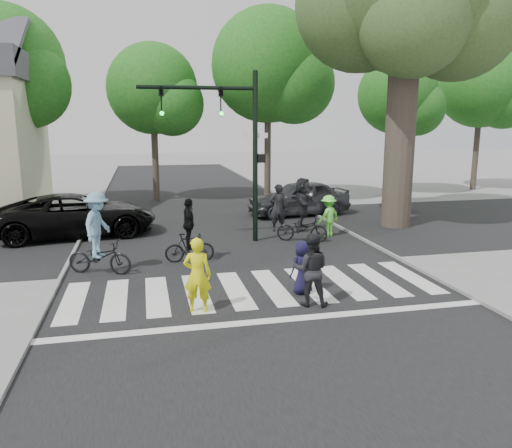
{
  "coord_description": "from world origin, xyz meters",
  "views": [
    {
      "loc": [
        -2.72,
        -11.11,
        4.27
      ],
      "look_at": [
        0.5,
        3.0,
        1.3
      ],
      "focal_mm": 35.0,
      "sensor_mm": 36.0,
      "label": 1
    }
  ],
  "objects": [
    {
      "name": "ground",
      "position": [
        0.0,
        0.0,
        0.0
      ],
      "size": [
        120.0,
        120.0,
        0.0
      ],
      "primitive_type": "plane",
      "color": "gray",
      "rests_on": "ground"
    },
    {
      "name": "road_stem",
      "position": [
        0.0,
        5.0,
        0.01
      ],
      "size": [
        10.0,
        70.0,
        0.01
      ],
      "primitive_type": "cube",
      "color": "black",
      "rests_on": "ground"
    },
    {
      "name": "road_cross",
      "position": [
        0.0,
        8.0,
        0.01
      ],
      "size": [
        70.0,
        10.0,
        0.01
      ],
      "primitive_type": "cube",
      "color": "black",
      "rests_on": "ground"
    },
    {
      "name": "curb_left",
      "position": [
        -5.05,
        5.0,
        0.05
      ],
      "size": [
        0.1,
        70.0,
        0.1
      ],
      "primitive_type": "cube",
      "color": "gray",
      "rests_on": "ground"
    },
    {
      "name": "curb_right",
      "position": [
        5.05,
        5.0,
        0.05
      ],
      "size": [
        0.1,
        70.0,
        0.1
      ],
      "primitive_type": "cube",
      "color": "gray",
      "rests_on": "ground"
    },
    {
      "name": "crosswalk",
      "position": [
        0.0,
        0.66,
        0.01
      ],
      "size": [
        10.0,
        3.85,
        0.01
      ],
      "color": "silver",
      "rests_on": "ground"
    },
    {
      "name": "traffic_signal",
      "position": [
        0.35,
        6.2,
        3.9
      ],
      "size": [
        4.45,
        0.29,
        6.0
      ],
      "color": "black",
      "rests_on": "ground"
    },
    {
      "name": "bg_tree_1",
      "position": [
        -8.7,
        15.48,
        6.65
      ],
      "size": [
        6.09,
        5.8,
        9.8
      ],
      "color": "brown",
      "rests_on": "ground"
    },
    {
      "name": "bg_tree_2",
      "position": [
        -1.76,
        16.62,
        5.78
      ],
      "size": [
        5.04,
        4.8,
        8.4
      ],
      "color": "brown",
      "rests_on": "ground"
    },
    {
      "name": "bg_tree_3",
      "position": [
        4.31,
        15.27,
        6.94
      ],
      "size": [
        6.3,
        6.0,
        10.2
      ],
      "color": "brown",
      "rests_on": "ground"
    },
    {
      "name": "bg_tree_4",
      "position": [
        12.23,
        16.12,
        5.64
      ],
      "size": [
        4.83,
        4.6,
        8.15
      ],
      "color": "brown",
      "rests_on": "ground"
    },
    {
      "name": "bg_tree_5",
      "position": [
        18.27,
        16.69,
        6.36
      ],
      "size": [
        5.67,
        5.4,
        9.3
      ],
      "color": "brown",
      "rests_on": "ground"
    },
    {
      "name": "pedestrian_woman",
      "position": [
        -1.61,
        -0.28,
        0.87
      ],
      "size": [
        0.72,
        0.56,
        1.74
      ],
      "primitive_type": "imported",
      "rotation": [
        0.0,
        0.0,
        2.89
      ],
      "color": "#F0F00F",
      "rests_on": "ground"
    },
    {
      "name": "pedestrian_child",
      "position": [
        1.1,
        0.37,
        0.68
      ],
      "size": [
        0.76,
        0.6,
        1.37
      ],
      "primitive_type": "imported",
      "rotation": [
        0.0,
        0.0,
        3.42
      ],
      "color": "black",
      "rests_on": "ground"
    },
    {
      "name": "pedestrian_adult",
      "position": [
        1.04,
        -0.46,
        0.88
      ],
      "size": [
        1.02,
        0.91,
        1.75
      ],
      "primitive_type": "imported",
      "rotation": [
        0.0,
        0.0,
        2.8
      ],
      "color": "black",
      "rests_on": "ground"
    },
    {
      "name": "cyclist_left",
      "position": [
        -4.02,
        3.27,
        1.03
      ],
      "size": [
        1.98,
        1.38,
        2.37
      ],
      "color": "black",
      "rests_on": "ground"
    },
    {
      "name": "cyclist_mid",
      "position": [
        -1.4,
        3.93,
        0.82
      ],
      "size": [
        1.53,
        0.93,
        1.99
      ],
      "color": "black",
      "rests_on": "ground"
    },
    {
      "name": "cyclist_right",
      "position": [
        2.84,
        5.74,
        1.04
      ],
      "size": [
        1.94,
        1.79,
        2.33
      ],
      "color": "black",
      "rests_on": "ground"
    },
    {
      "name": "car_suv",
      "position": [
        -5.22,
        8.49,
        0.81
      ],
      "size": [
        6.15,
        3.46,
        1.62
      ],
      "primitive_type": "imported",
      "rotation": [
        0.0,
        0.0,
        1.71
      ],
      "color": "black",
      "rests_on": "ground"
    },
    {
      "name": "car_grey",
      "position": [
        4.3,
        10.78,
        0.81
      ],
      "size": [
        4.94,
        2.46,
        1.62
      ],
      "primitive_type": "imported",
      "rotation": [
        0.0,
        0.0,
        -1.45
      ],
      "color": "#343538",
      "rests_on": "ground"
    },
    {
      "name": "bystander_hivis",
      "position": [
        4.06,
        6.31,
        0.79
      ],
      "size": [
        1.17,
        0.96,
        1.58
      ],
      "primitive_type": "imported",
      "rotation": [
        0.0,
        0.0,
        3.57
      ],
      "color": "#76FF4D",
      "rests_on": "ground"
    },
    {
      "name": "bystander_dark",
      "position": [
        2.44,
        7.62,
        0.94
      ],
      "size": [
        0.69,
        0.45,
        1.89
      ],
      "primitive_type": "imported",
      "rotation": [
        0.0,
        0.0,
        3.14
      ],
      "color": "black",
      "rests_on": "ground"
    }
  ]
}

